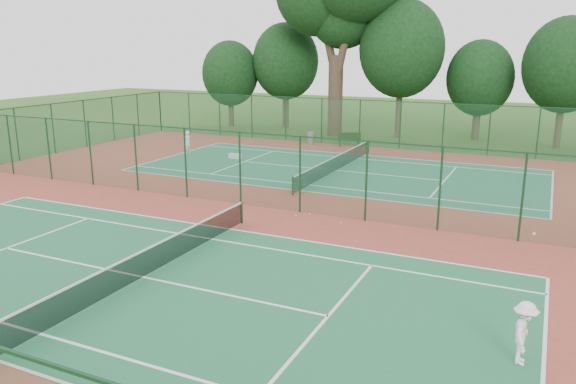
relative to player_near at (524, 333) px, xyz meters
The scene contains 17 objects.
ground 14.71m from the player_near, 140.82° to the left, with size 120.00×120.00×0.00m, color #30581B.
red_pad 14.71m from the player_near, 140.82° to the left, with size 40.00×36.00×0.01m, color brown.
court_near 11.42m from the player_near, behind, with size 23.77×10.97×0.01m, color #1F643E.
court_far 21.55m from the player_near, 121.92° to the left, with size 23.77×10.97×0.01m, color #216A49.
fence_north 29.58m from the player_near, 112.65° to the left, with size 40.00×0.09×3.50m.
fence_divider 14.72m from the player_near, 140.82° to the left, with size 40.00×0.09×3.50m.
tennis_net_near 11.39m from the player_near, behind, with size 0.10×12.90×0.97m.
tennis_net_far 21.54m from the player_near, 121.92° to the left, with size 0.10×12.90×0.97m.
player_near is the anchor object (origin of this frame).
player_far 29.68m from the player_near, 140.09° to the left, with size 0.59×0.38×1.61m, color white.
trash_bin 31.10m from the player_near, 122.13° to the left, with size 0.52×0.52×0.94m, color gray.
bench 30.05m from the player_near, 116.87° to the left, with size 1.77×1.16×1.06m.
kit_bag 26.75m from the player_near, 134.94° to the left, with size 0.89×0.34×0.34m, color silver.
stray_ball_a 13.00m from the player_near, 138.60° to the left, with size 0.07×0.07×0.07m, color #C8EE37.
stray_ball_b 11.31m from the player_near, 131.83° to the left, with size 0.07×0.07×0.07m, color #D1DE33.
stray_ball_c 12.95m from the player_near, 135.70° to the left, with size 0.08×0.08×0.08m, color #B9CE30.
evergreen_row 35.26m from the player_near, 107.99° to the left, with size 39.00×5.00×12.00m, color black, non-canonical shape.
Camera 1 is at (11.42, -22.34, 7.26)m, focal length 35.00 mm.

